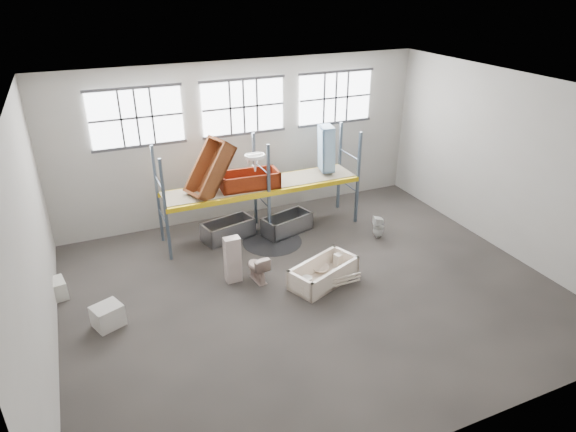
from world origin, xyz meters
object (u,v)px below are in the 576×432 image
blue_tub_upright (326,148)px  cistern_tall (233,260)px  bathtub_beige (324,273)px  toilet_beige (257,267)px  bucket (307,282)px  rust_tub_flat (249,180)px  toilet_white (378,227)px  carton_near (108,316)px  steel_tub_left (228,229)px  steel_tub_right (287,224)px

blue_tub_upright → cistern_tall: bearing=-148.4°
bathtub_beige → toilet_beige: bearing=131.6°
bathtub_beige → bucket: bathtub_beige is taller
toilet_beige → rust_tub_flat: bearing=-113.5°
toilet_white → blue_tub_upright: size_ratio=0.49×
bathtub_beige → carton_near: (-5.33, 0.35, -0.01)m
steel_tub_left → rust_tub_flat: rust_tub_flat is taller
cistern_tall → blue_tub_upright: (3.90, 2.40, 1.76)m
blue_tub_upright → bucket: size_ratio=4.53×
steel_tub_left → toilet_beige: bearing=-89.8°
bathtub_beige → cistern_tall: size_ratio=1.48×
toilet_white → carton_near: toilet_white is taller
blue_tub_upright → toilet_white: bearing=-64.6°
rust_tub_flat → bathtub_beige: bearing=-75.3°
cistern_tall → carton_near: (-3.19, -0.65, -0.37)m
carton_near → bathtub_beige: bearing=-3.8°
steel_tub_left → rust_tub_flat: 1.69m
steel_tub_left → bucket: size_ratio=4.96×
steel_tub_left → toilet_white: bearing=-23.0°
bucket → carton_near: size_ratio=0.50×
toilet_white → blue_tub_upright: blue_tub_upright is taller
blue_tub_upright → bucket: 4.72m
toilet_beige → bucket: bearing=133.0°
cistern_tall → rust_tub_flat: size_ratio=0.73×
bathtub_beige → steel_tub_left: size_ratio=1.21×
toilet_beige → bucket: (1.03, -0.84, -0.22)m
toilet_beige → toilet_white: (4.20, 0.76, -0.03)m
toilet_beige → toilet_white: size_ratio=1.09×
cistern_tall → steel_tub_left: (0.58, 2.32, -0.35)m
carton_near → toilet_beige: bearing=6.3°
cistern_tall → rust_tub_flat: 2.84m
steel_tub_left → rust_tub_flat: size_ratio=0.90×
bathtub_beige → rust_tub_flat: size_ratio=1.08×
bathtub_beige → bucket: bearing=166.2°
bathtub_beige → rust_tub_flat: (-0.85, 3.23, 1.55)m
steel_tub_left → carton_near: 4.80m
bathtub_beige → bucket: (-0.51, -0.07, -0.12)m
blue_tub_upright → toilet_beige: bearing=-141.5°
bucket → carton_near: carton_near is taller
carton_near → blue_tub_upright: bearing=23.2°
cistern_tall → carton_near: cistern_tall is taller
blue_tub_upright → rust_tub_flat: bearing=-176.3°
carton_near → steel_tub_right: bearing=25.1°
steel_tub_right → rust_tub_flat: 1.91m
toilet_beige → steel_tub_left: size_ratio=0.49×
steel_tub_left → steel_tub_right: (1.80, -0.35, -0.00)m
toilet_beige → bucket: toilet_beige is taller
toilet_beige → carton_near: toilet_beige is taller
cistern_tall → toilet_white: size_ratio=1.82×
bathtub_beige → toilet_beige: toilet_beige is taller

